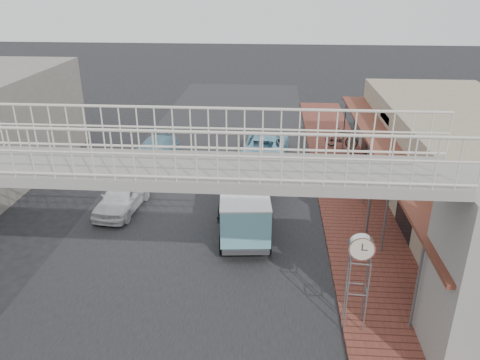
# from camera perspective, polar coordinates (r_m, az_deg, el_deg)

# --- Properties ---
(ground) EXTENTS (120.00, 120.00, 0.00)m
(ground) POSITION_cam_1_polar(r_m,az_deg,el_deg) (16.84, -6.41, -9.80)
(ground) COLOR black
(ground) RESTS_ON ground
(road_strip) EXTENTS (10.00, 60.00, 0.01)m
(road_strip) POSITION_cam_1_polar(r_m,az_deg,el_deg) (16.84, -6.41, -9.78)
(road_strip) COLOR black
(road_strip) RESTS_ON ground
(sidewalk) EXTENTS (3.00, 40.00, 0.10)m
(sidewalk) POSITION_cam_1_polar(r_m,az_deg,el_deg) (19.49, 14.47, -5.36)
(sidewalk) COLOR brown
(sidewalk) RESTS_ON ground
(shophouse_row) EXTENTS (7.20, 18.00, 4.00)m
(shophouse_row) POSITION_cam_1_polar(r_m,az_deg,el_deg) (20.86, 26.72, 0.67)
(shophouse_row) COLOR gray
(shophouse_row) RESTS_ON ground
(footbridge) EXTENTS (16.40, 2.40, 6.34)m
(footbridge) POSITION_cam_1_polar(r_m,az_deg,el_deg) (11.87, -10.48, -7.40)
(footbridge) COLOR gray
(footbridge) RESTS_ON ground
(white_hatchback) EXTENTS (1.85, 3.82, 1.26)m
(white_hatchback) POSITION_cam_1_polar(r_m,az_deg,el_deg) (20.59, -14.14, -1.91)
(white_hatchback) COLOR white
(white_hatchback) RESTS_ON ground
(dark_sedan) EXTENTS (2.28, 4.93, 1.56)m
(dark_sedan) POSITION_cam_1_polar(r_m,az_deg,el_deg) (20.27, 1.10, -1.09)
(dark_sedan) COLOR black
(dark_sedan) RESTS_ON ground
(angkot_curb) EXTENTS (2.76, 5.28, 1.42)m
(angkot_curb) POSITION_cam_1_polar(r_m,az_deg,el_deg) (25.95, 3.14, 4.29)
(angkot_curb) COLOR #7AB8D3
(angkot_curb) RESTS_ON ground
(angkot_far) EXTENTS (2.22, 4.51, 1.26)m
(angkot_far) POSITION_cam_1_polar(r_m,az_deg,el_deg) (25.51, -10.39, 3.40)
(angkot_far) COLOR #6698B1
(angkot_far) RESTS_ON ground
(angkot_van) EXTENTS (2.17, 4.18, 1.98)m
(angkot_van) POSITION_cam_1_polar(r_m,az_deg,el_deg) (17.70, 0.54, -3.21)
(angkot_van) COLOR black
(angkot_van) RESTS_ON ground
(motorcycle_near) EXTENTS (2.00, 1.32, 0.99)m
(motorcycle_near) POSITION_cam_1_polar(r_m,az_deg,el_deg) (22.13, 14.81, -0.26)
(motorcycle_near) COLOR black
(motorcycle_near) RESTS_ON sidewalk
(motorcycle_far) EXTENTS (1.98, 1.14, 1.15)m
(motorcycle_far) POSITION_cam_1_polar(r_m,az_deg,el_deg) (27.79, 12.28, 5.01)
(motorcycle_far) COLOR black
(motorcycle_far) RESTS_ON sidewalk
(street_clock) EXTENTS (0.72, 0.60, 2.89)m
(street_clock) POSITION_cam_1_polar(r_m,az_deg,el_deg) (12.96, 14.54, -8.45)
(street_clock) COLOR #59595B
(street_clock) RESTS_ON sidewalk
(arrow_sign) EXTENTS (1.69, 1.08, 2.89)m
(arrow_sign) POSITION_cam_1_polar(r_m,az_deg,el_deg) (18.13, 18.06, 0.33)
(arrow_sign) COLOR #59595B
(arrow_sign) RESTS_ON sidewalk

